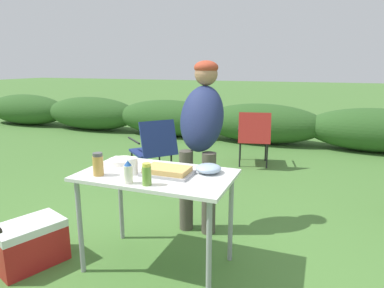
{
  "coord_description": "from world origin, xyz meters",
  "views": [
    {
      "loc": [
        1.07,
        -2.11,
        1.5
      ],
      "look_at": [
        0.14,
        0.36,
        0.89
      ],
      "focal_mm": 32.0,
      "sensor_mm": 36.0,
      "label": 1
    }
  ],
  "objects_px": {
    "relish_jar": "(147,174)",
    "camp_chair_green_behind_table": "(154,147)",
    "spice_jar": "(98,164)",
    "camp_chair_near_hedge": "(254,136)",
    "folding_table": "(157,183)",
    "cooler_box": "(30,243)",
    "plate_stack": "(122,161)",
    "standing_person_in_gray_fleece": "(201,128)",
    "food_tray": "(167,171)",
    "mayo_bottle": "(128,173)",
    "mixing_bowl": "(208,168)",
    "paper_cup_stack": "(132,166)"
  },
  "relations": [
    {
      "from": "relish_jar",
      "to": "camp_chair_green_behind_table",
      "type": "bearing_deg",
      "value": 115.99
    },
    {
      "from": "spice_jar",
      "to": "camp_chair_near_hedge",
      "type": "relative_size",
      "value": 0.2
    },
    {
      "from": "relish_jar",
      "to": "camp_chair_near_hedge",
      "type": "bearing_deg",
      "value": 87.98
    },
    {
      "from": "folding_table",
      "to": "cooler_box",
      "type": "xyz_separation_m",
      "value": [
        -0.93,
        -0.33,
        -0.49
      ]
    },
    {
      "from": "plate_stack",
      "to": "camp_chair_green_behind_table",
      "type": "distance_m",
      "value": 1.69
    },
    {
      "from": "folding_table",
      "to": "standing_person_in_gray_fleece",
      "type": "relative_size",
      "value": 0.71
    },
    {
      "from": "folding_table",
      "to": "food_tray",
      "type": "distance_m",
      "value": 0.14
    },
    {
      "from": "spice_jar",
      "to": "camp_chair_green_behind_table",
      "type": "height_order",
      "value": "spice_jar"
    },
    {
      "from": "relish_jar",
      "to": "spice_jar",
      "type": "relative_size",
      "value": 0.9
    },
    {
      "from": "spice_jar",
      "to": "mayo_bottle",
      "type": "height_order",
      "value": "spice_jar"
    },
    {
      "from": "mixing_bowl",
      "to": "mayo_bottle",
      "type": "distance_m",
      "value": 0.59
    },
    {
      "from": "plate_stack",
      "to": "standing_person_in_gray_fleece",
      "type": "xyz_separation_m",
      "value": [
        0.45,
        0.62,
        0.19
      ]
    },
    {
      "from": "mayo_bottle",
      "to": "standing_person_in_gray_fleece",
      "type": "relative_size",
      "value": 0.1
    },
    {
      "from": "mayo_bottle",
      "to": "camp_chair_near_hedge",
      "type": "bearing_deg",
      "value": 85.62
    },
    {
      "from": "food_tray",
      "to": "standing_person_in_gray_fleece",
      "type": "xyz_separation_m",
      "value": [
        -0.01,
        0.75,
        0.18
      ]
    },
    {
      "from": "mixing_bowl",
      "to": "mayo_bottle",
      "type": "xyz_separation_m",
      "value": [
        -0.42,
        -0.4,
        0.04
      ]
    },
    {
      "from": "camp_chair_near_hedge",
      "to": "camp_chair_green_behind_table",
      "type": "bearing_deg",
      "value": -143.41
    },
    {
      "from": "mayo_bottle",
      "to": "camp_chair_green_behind_table",
      "type": "xyz_separation_m",
      "value": [
        -0.82,
        1.96,
        -0.35
      ]
    },
    {
      "from": "folding_table",
      "to": "mixing_bowl",
      "type": "relative_size",
      "value": 5.88
    },
    {
      "from": "relish_jar",
      "to": "mayo_bottle",
      "type": "bearing_deg",
      "value": -174.26
    },
    {
      "from": "paper_cup_stack",
      "to": "standing_person_in_gray_fleece",
      "type": "bearing_deg",
      "value": 74.16
    },
    {
      "from": "folding_table",
      "to": "mayo_bottle",
      "type": "distance_m",
      "value": 0.3
    },
    {
      "from": "plate_stack",
      "to": "cooler_box",
      "type": "bearing_deg",
      "value": -140.84
    },
    {
      "from": "food_tray",
      "to": "paper_cup_stack",
      "type": "distance_m",
      "value": 0.25
    },
    {
      "from": "food_tray",
      "to": "camp_chair_near_hedge",
      "type": "bearing_deg",
      "value": 88.52
    },
    {
      "from": "folding_table",
      "to": "mayo_bottle",
      "type": "bearing_deg",
      "value": -107.4
    },
    {
      "from": "camp_chair_green_behind_table",
      "to": "plate_stack",
      "type": "bearing_deg",
      "value": -120.28
    },
    {
      "from": "food_tray",
      "to": "spice_jar",
      "type": "xyz_separation_m",
      "value": [
        -0.45,
        -0.18,
        0.05
      ]
    },
    {
      "from": "spice_jar",
      "to": "cooler_box",
      "type": "height_order",
      "value": "spice_jar"
    },
    {
      "from": "camp_chair_green_behind_table",
      "to": "camp_chair_near_hedge",
      "type": "distance_m",
      "value": 1.6
    },
    {
      "from": "food_tray",
      "to": "mixing_bowl",
      "type": "distance_m",
      "value": 0.3
    },
    {
      "from": "camp_chair_near_hedge",
      "to": "spice_jar",
      "type": "bearing_deg",
      "value": -111.47
    },
    {
      "from": "food_tray",
      "to": "camp_chair_green_behind_table",
      "type": "bearing_deg",
      "value": 119.93
    },
    {
      "from": "spice_jar",
      "to": "folding_table",
      "type": "bearing_deg",
      "value": 26.63
    },
    {
      "from": "paper_cup_stack",
      "to": "cooler_box",
      "type": "bearing_deg",
      "value": -162.11
    },
    {
      "from": "food_tray",
      "to": "standing_person_in_gray_fleece",
      "type": "bearing_deg",
      "value": 90.56
    },
    {
      "from": "mixing_bowl",
      "to": "paper_cup_stack",
      "type": "relative_size",
      "value": 1.54
    },
    {
      "from": "mayo_bottle",
      "to": "camp_chair_green_behind_table",
      "type": "bearing_deg",
      "value": 112.67
    },
    {
      "from": "mayo_bottle",
      "to": "folding_table",
      "type": "bearing_deg",
      "value": 72.6
    },
    {
      "from": "standing_person_in_gray_fleece",
      "to": "camp_chair_near_hedge",
      "type": "height_order",
      "value": "standing_person_in_gray_fleece"
    },
    {
      "from": "mayo_bottle",
      "to": "relish_jar",
      "type": "bearing_deg",
      "value": 5.74
    },
    {
      "from": "paper_cup_stack",
      "to": "cooler_box",
      "type": "relative_size",
      "value": 0.22
    },
    {
      "from": "paper_cup_stack",
      "to": "cooler_box",
      "type": "height_order",
      "value": "paper_cup_stack"
    },
    {
      "from": "mixing_bowl",
      "to": "cooler_box",
      "type": "bearing_deg",
      "value": -159.51
    },
    {
      "from": "plate_stack",
      "to": "relish_jar",
      "type": "xyz_separation_m",
      "value": [
        0.42,
        -0.37,
        0.05
      ]
    },
    {
      "from": "spice_jar",
      "to": "mixing_bowl",
      "type": "bearing_deg",
      "value": 25.08
    },
    {
      "from": "food_tray",
      "to": "mayo_bottle",
      "type": "height_order",
      "value": "mayo_bottle"
    },
    {
      "from": "relish_jar",
      "to": "spice_jar",
      "type": "xyz_separation_m",
      "value": [
        -0.42,
        0.06,
        0.01
      ]
    },
    {
      "from": "food_tray",
      "to": "cooler_box",
      "type": "xyz_separation_m",
      "value": [
        -1.02,
        -0.32,
        -0.6
      ]
    },
    {
      "from": "folding_table",
      "to": "standing_person_in_gray_fleece",
      "type": "height_order",
      "value": "standing_person_in_gray_fleece"
    }
  ]
}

